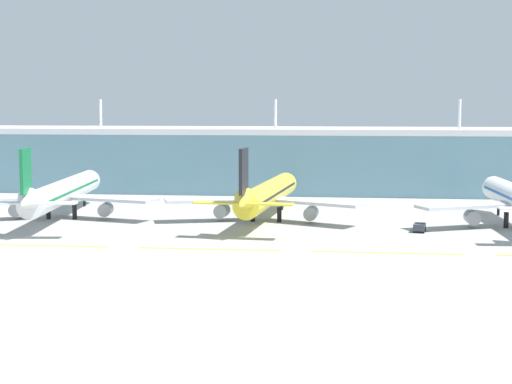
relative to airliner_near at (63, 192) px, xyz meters
name	(u,v)px	position (x,y,z in m)	size (l,w,h in m)	color
ground_plane	(231,242)	(46.29, -30.34, -6.46)	(600.00, 600.00, 0.00)	#9E9E99
terminal_building	(277,159)	(46.29, 68.31, 3.97)	(288.00, 34.00, 29.44)	#6693A8
airliner_near	(63,192)	(0.00, 0.00, 0.00)	(48.51, 70.80, 18.90)	silver
airliner_middle	(267,194)	(50.31, 1.23, -0.01)	(48.66, 63.28, 18.90)	yellow
taxiway_stripe_mid_west	(40,246)	(9.29, -38.70, -6.44)	(28.00, 0.70, 0.04)	yellow
taxiway_stripe_centre	(209,249)	(43.29, -38.70, -6.44)	(28.00, 0.70, 0.04)	yellow
taxiway_stripe_mid_east	(387,253)	(77.29, -38.70, -6.44)	(28.00, 0.70, 0.04)	yellow
pushback_tug	(419,227)	(85.32, -11.75, -5.36)	(3.15, 4.74, 1.85)	#333842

